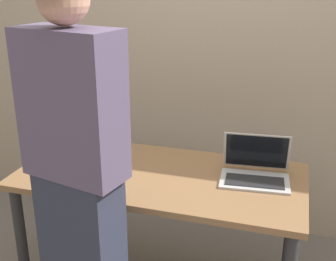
# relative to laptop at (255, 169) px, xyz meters

# --- Properties ---
(desk) EXTENTS (1.52, 0.73, 0.75)m
(desk) POSITION_rel_laptop_xyz_m (-0.49, -0.10, -0.15)
(desk) COLOR olive
(desk) RESTS_ON ground
(laptop) EXTENTS (0.37, 0.31, 0.22)m
(laptop) POSITION_rel_laptop_xyz_m (0.00, 0.00, 0.00)
(laptop) COLOR #B7BABC
(laptop) RESTS_ON desk
(beer_bottle_brown) EXTENTS (0.07, 0.07, 0.30)m
(beer_bottle_brown) POSITION_rel_laptop_xyz_m (-1.01, -0.09, 0.06)
(beer_bottle_brown) COLOR brown
(beer_bottle_brown) RESTS_ON desk
(beer_bottle_green) EXTENTS (0.08, 0.08, 0.30)m
(beer_bottle_green) POSITION_rel_laptop_xyz_m (-0.98, 0.00, 0.06)
(beer_bottle_green) COLOR #1E5123
(beer_bottle_green) RESTS_ON desk
(beer_bottle_dark) EXTENTS (0.07, 0.07, 0.28)m
(beer_bottle_dark) POSITION_rel_laptop_xyz_m (-1.11, -0.13, 0.06)
(beer_bottle_dark) COLOR #472B14
(beer_bottle_dark) RESTS_ON desk
(person_figure) EXTENTS (0.45, 0.32, 1.80)m
(person_figure) POSITION_rel_laptop_xyz_m (-0.67, -0.64, 0.13)
(person_figure) COLOR #2D3347
(person_figure) RESTS_ON ground
(back_wall) EXTENTS (6.00, 0.10, 2.60)m
(back_wall) POSITION_rel_laptop_xyz_m (-0.49, 0.78, 0.51)
(back_wall) COLOR tan
(back_wall) RESTS_ON ground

